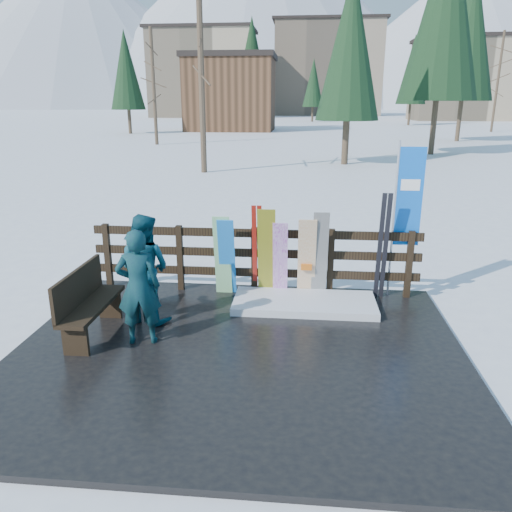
# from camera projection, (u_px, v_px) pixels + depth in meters

# --- Properties ---
(ground) EXTENTS (700.00, 700.00, 0.00)m
(ground) POSITION_uv_depth(u_px,v_px,m) (238.00, 356.00, 6.66)
(ground) COLOR white
(ground) RESTS_ON ground
(deck) EXTENTS (6.00, 5.00, 0.08)m
(deck) POSITION_uv_depth(u_px,v_px,m) (238.00, 354.00, 6.65)
(deck) COLOR black
(deck) RESTS_ON ground
(fence) EXTENTS (5.60, 0.10, 1.15)m
(fence) POSITION_uv_depth(u_px,v_px,m) (254.00, 255.00, 8.53)
(fence) COLOR black
(fence) RESTS_ON deck
(snow_patch) EXTENTS (2.28, 1.00, 0.12)m
(snow_patch) POSITION_uv_depth(u_px,v_px,m) (304.00, 303.00, 8.06)
(snow_patch) COLOR white
(snow_patch) RESTS_ON deck
(bench) EXTENTS (0.41, 1.50, 0.97)m
(bench) POSITION_uv_depth(u_px,v_px,m) (87.00, 301.00, 6.96)
(bench) COLOR black
(bench) RESTS_ON deck
(snowboard_0) EXTENTS (0.27, 0.32, 1.35)m
(snowboard_0) POSITION_uv_depth(u_px,v_px,m) (227.00, 257.00, 8.36)
(snowboard_0) COLOR blue
(snowboard_0) RESTS_ON deck
(snowboard_1) EXTENTS (0.28, 0.28, 1.40)m
(snowboard_1) POSITION_uv_depth(u_px,v_px,m) (223.00, 256.00, 8.36)
(snowboard_1) COLOR white
(snowboard_1) RESTS_ON deck
(snowboard_2) EXTENTS (0.29, 0.33, 1.54)m
(snowboard_2) POSITION_uv_depth(u_px,v_px,m) (267.00, 253.00, 8.27)
(snowboard_2) COLOR yellow
(snowboard_2) RESTS_ON deck
(snowboard_3) EXTENTS (0.24, 0.29, 1.32)m
(snowboard_3) POSITION_uv_depth(u_px,v_px,m) (280.00, 260.00, 8.28)
(snowboard_3) COLOR white
(snowboard_3) RESTS_ON deck
(snowboard_4) EXTENTS (0.25, 0.34, 1.51)m
(snowboard_4) POSITION_uv_depth(u_px,v_px,m) (320.00, 255.00, 8.19)
(snowboard_4) COLOR black
(snowboard_4) RESTS_ON deck
(snowboard_5) EXTENTS (0.29, 0.37, 1.39)m
(snowboard_5) POSITION_uv_depth(u_px,v_px,m) (307.00, 259.00, 8.23)
(snowboard_5) COLOR white
(snowboard_5) RESTS_ON deck
(ski_pair_a) EXTENTS (0.16, 0.32, 1.59)m
(ski_pair_a) POSITION_uv_depth(u_px,v_px,m) (257.00, 250.00, 8.34)
(ski_pair_a) COLOR maroon
(ski_pair_a) RESTS_ON deck
(ski_pair_b) EXTENTS (0.17, 0.24, 1.81)m
(ski_pair_b) POSITION_uv_depth(u_px,v_px,m) (383.00, 247.00, 8.12)
(ski_pair_b) COLOR black
(ski_pair_b) RESTS_ON deck
(rental_flag) EXTENTS (0.45, 0.04, 2.60)m
(rental_flag) POSITION_uv_depth(u_px,v_px,m) (405.00, 203.00, 8.08)
(rental_flag) COLOR silver
(rental_flag) RESTS_ON deck
(person_front) EXTENTS (0.65, 0.50, 1.60)m
(person_front) POSITION_uv_depth(u_px,v_px,m) (138.00, 287.00, 6.66)
(person_front) COLOR #0F473D
(person_front) RESTS_ON deck
(person_back) EXTENTS (0.95, 0.84, 1.64)m
(person_back) POSITION_uv_depth(u_px,v_px,m) (145.00, 268.00, 7.37)
(person_back) COLOR #104455
(person_back) RESTS_ON deck
(resort_buildings) EXTENTS (73.00, 87.60, 22.60)m
(resort_buildings) POSITION_uv_depth(u_px,v_px,m) (308.00, 72.00, 113.44)
(resort_buildings) COLOR tan
(resort_buildings) RESTS_ON ground
(trees) EXTENTS (41.93, 68.92, 13.42)m
(trees) POSITION_uv_depth(u_px,v_px,m) (348.00, 73.00, 51.14)
(trees) COLOR #382B1E
(trees) RESTS_ON ground
(mountains) EXTENTS (520.00, 260.00, 120.00)m
(mountains) POSITION_uv_depth(u_px,v_px,m) (290.00, 22.00, 305.15)
(mountains) COLOR white
(mountains) RESTS_ON ground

